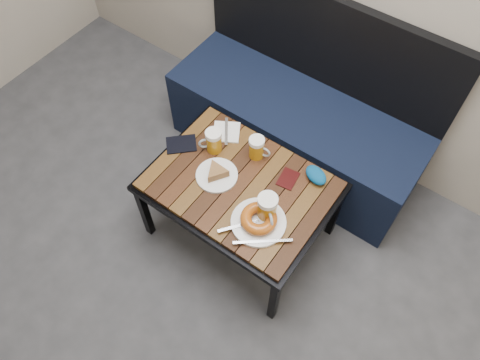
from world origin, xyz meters
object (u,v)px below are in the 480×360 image
Objects in this scene: plate_pie at (217,174)px; plate_bagel at (259,220)px; beer_mug_centre at (257,148)px; passport_burgundy at (288,179)px; cafe_table at (240,189)px; beer_mug_right at (267,208)px; bench at (297,123)px; passport_navy at (181,144)px; knit_pouch at (316,175)px; beer_mug_left at (213,141)px.

plate_bagel is at bearing -17.09° from plate_pie.
beer_mug_centre reaches higher than passport_burgundy.
cafe_table is 0.24m from beer_mug_right.
bench is 11.80× the size of beer_mug_centre.
passport_navy is at bearing -117.57° from bench.
beer_mug_right is at bearing -90.70° from passport_burgundy.
cafe_table is 0.21m from beer_mug_centre.
plate_pie is at bearing -145.71° from knit_pouch.
bench reaches higher than plate_pie.
cafe_table is 4.33× the size of plate_pie.
cafe_table is 0.36m from passport_navy.
beer_mug_centre is at bearing 99.28° from cafe_table.
beer_mug_centre is 0.22m from plate_pie.
beer_mug_centre is (0.19, 0.09, -0.00)m from beer_mug_left.
cafe_table is at bearing -139.58° from knit_pouch.
plate_pie is 0.45m from knit_pouch.
beer_mug_right is at bearing 37.06° from passport_navy.
beer_mug_left is 0.50m from knit_pouch.
beer_mug_right reaches higher than beer_mug_left.
beer_mug_left reaches higher than cafe_table.
beer_mug_left is at bearing 152.64° from plate_bagel.
beer_mug_right is (0.22, -0.25, 0.01)m from beer_mug_centre.
bench reaches higher than beer_mug_centre.
plate_pie is 0.31m from plate_bagel.
knit_pouch is at bearing 117.55° from beer_mug_right.
bench reaches higher than beer_mug_right.
plate_bagel is 0.35m from knit_pouch.
cafe_table is 0.35m from knit_pouch.
beer_mug_left reaches higher than passport_burgundy.
plate_bagel is 0.56m from passport_navy.
plate_pie is 0.25m from passport_navy.
knit_pouch is at bearing 64.43° from passport_navy.
passport_burgundy is (0.52, 0.13, -0.00)m from passport_navy.
bench is 0.61m from beer_mug_left.
bench is 0.55m from knit_pouch.
plate_pie reaches higher than passport_navy.
beer_mug_centre is at bearing -87.33° from bench.
bench is 0.80m from plate_bagel.
bench is 9.96× the size of beer_mug_right.
plate_pie is at bearing 35.48° from passport_navy.
plate_bagel is at bearing -33.17° from cafe_table.
plate_bagel is (0.23, -0.73, 0.23)m from bench.
bench is 4.81× the size of plate_bagel.
passport_burgundy is (0.27, 0.18, -0.02)m from plate_pie.
bench is 0.55m from passport_burgundy.
beer_mug_left is 0.21m from beer_mug_centre.
passport_navy is at bearing -17.11° from beer_mug_left.
beer_mug_left is 0.39m from passport_burgundy.
bench is 1.67× the size of cafe_table.
beer_mug_centre is at bearing 173.26° from beer_mug_right.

